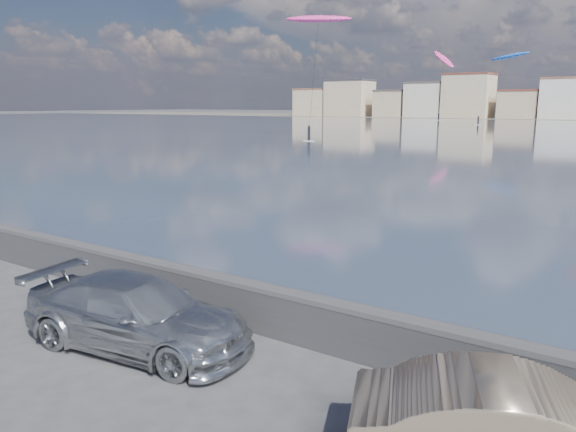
# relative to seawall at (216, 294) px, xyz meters

# --- Properties ---
(ground) EXTENTS (700.00, 700.00, 0.00)m
(ground) POSITION_rel_seawall_xyz_m (0.00, -2.70, -0.58)
(ground) COLOR #333335
(ground) RESTS_ON ground
(seawall) EXTENTS (400.00, 0.36, 1.08)m
(seawall) POSITION_rel_seawall_xyz_m (0.00, 0.00, 0.00)
(seawall) COLOR #28282B
(seawall) RESTS_ON ground
(car_silver) EXTENTS (4.92, 2.58, 1.36)m
(car_silver) POSITION_rel_seawall_xyz_m (-0.26, -1.95, 0.10)
(car_silver) COLOR #A8ABAF
(car_silver) RESTS_ON ground
(kitesurfer_6) EXTENTS (8.97, 16.02, 16.86)m
(kitesurfer_6) POSITION_rel_seawall_xyz_m (-27.12, 133.94, 14.91)
(kitesurfer_6) COLOR blue
(kitesurfer_6) RESTS_ON ground
(kitesurfer_7) EXTENTS (8.73, 11.80, 20.55)m
(kitesurfer_7) POSITION_rel_seawall_xyz_m (-51.06, 156.54, 16.66)
(kitesurfer_7) COLOR #E5338C
(kitesurfer_7) RESTS_ON ground
(kitesurfer_11) EXTENTS (9.34, 10.33, 16.56)m
(kitesurfer_11) POSITION_rel_seawall_xyz_m (-33.53, 58.35, 15.02)
(kitesurfer_11) COLOR #E5338C
(kitesurfer_11) RESTS_ON ground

